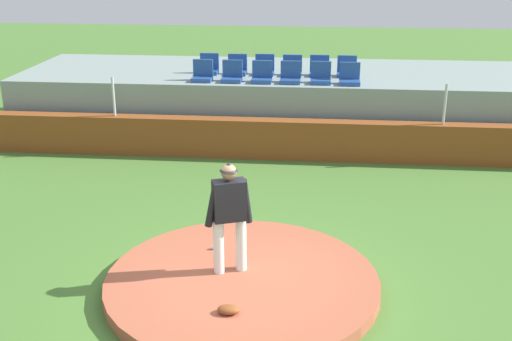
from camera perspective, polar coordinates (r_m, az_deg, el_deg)
The scene contains 21 objects.
ground_plane at distance 9.53m, azimuth -1.24°, elevation -10.46°, with size 60.00×60.00×0.00m, color #48752F.
pitchers_mound at distance 9.48m, azimuth -1.24°, elevation -9.99°, with size 4.00×4.00×0.18m, color #A8553B.
pitcher at distance 9.18m, azimuth -2.39°, elevation -3.49°, with size 0.70×0.40×1.71m.
baseball at distance 10.22m, azimuth -3.78°, elevation -6.85°, with size 0.07×0.07×0.07m, color white.
fielding_glove at distance 8.60m, azimuth -2.47°, elevation -12.30°, with size 0.30×0.20×0.11m, color brown.
brick_barrier at distance 14.84m, azimuth 1.45°, elevation 2.84°, with size 14.98×0.40×0.92m, color brown.
fence_post_left at distance 15.30m, azimuth -12.60°, elevation 6.47°, with size 0.06×0.06×0.93m, color silver.
fence_post_right at distance 14.84m, azimuth 16.51°, elevation 5.71°, with size 0.06×0.06×0.93m, color silver.
bleacher_platform at distance 17.05m, azimuth 2.05°, elevation 6.27°, with size 13.30×3.93×1.59m, color gray.
stadium_chair_0 at distance 15.67m, azimuth -4.80°, elevation 8.56°, with size 0.48×0.44×0.50m.
stadium_chair_1 at distance 15.55m, azimuth -2.16°, elevation 8.52°, with size 0.48×0.44×0.50m.
stadium_chair_2 at distance 15.46m, azimuth 0.53°, elevation 8.47°, with size 0.48×0.44×0.50m.
stadium_chair_3 at distance 15.43m, azimuth 3.09°, elevation 8.42°, with size 0.48×0.44×0.50m.
stadium_chair_4 at distance 15.43m, azimuth 5.79°, elevation 8.35°, with size 0.48×0.44×0.50m.
stadium_chair_5 at distance 15.40m, azimuth 8.36°, elevation 8.22°, with size 0.48×0.44×0.50m.
stadium_chair_6 at distance 16.54m, azimuth -4.21°, elevation 9.18°, with size 0.48×0.44×0.50m.
stadium_chair_7 at distance 16.39m, azimuth -1.69°, elevation 9.12°, with size 0.48×0.44×0.50m.
stadium_chair_8 at distance 16.36m, azimuth 0.77°, elevation 9.11°, with size 0.48×0.44×0.50m.
stadium_chair_9 at distance 16.28m, azimuth 3.25°, elevation 9.03°, with size 0.48×0.44×0.50m.
stadium_chair_10 at distance 16.31m, azimuth 5.67°, elevation 8.98°, with size 0.48×0.44×0.50m.
stadium_chair_11 at distance 16.31m, azimuth 8.11°, elevation 8.88°, with size 0.48×0.44×0.50m.
Camera 1 is at (0.99, -8.16, 4.82)m, focal length 44.81 mm.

